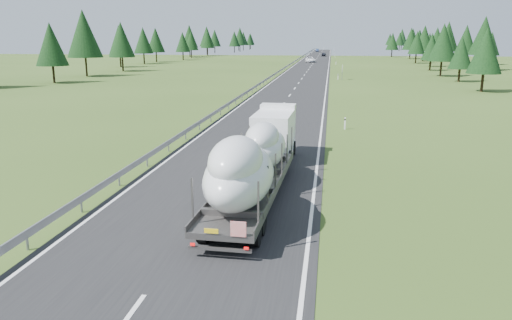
# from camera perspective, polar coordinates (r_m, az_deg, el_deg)

# --- Properties ---
(road_surface) EXTENTS (10.00, 400.00, 0.02)m
(road_surface) POSITION_cam_1_polar(r_m,az_deg,el_deg) (111.53, 5.83, 10.00)
(road_surface) COLOR black
(road_surface) RESTS_ON ground
(guardrail) EXTENTS (0.10, 400.00, 0.76)m
(guardrail) POSITION_cam_1_polar(r_m,az_deg,el_deg) (111.81, 3.08, 10.37)
(guardrail) COLOR slate
(guardrail) RESTS_ON ground
(marker_posts) EXTENTS (0.13, 350.08, 1.00)m
(marker_posts) POSITION_cam_1_polar(r_m,az_deg,el_deg) (166.31, 9.06, 11.34)
(marker_posts) COLOR silver
(marker_posts) RESTS_ON ground
(highway_sign) EXTENTS (0.08, 0.90, 2.60)m
(highway_sign) POSITION_cam_1_polar(r_m,az_deg,el_deg) (91.36, 9.83, 10.16)
(highway_sign) COLOR slate
(highway_sign) RESTS_ON ground
(tree_line_right) EXTENTS (27.43, 339.45, 12.50)m
(tree_line_right) POSITION_cam_1_polar(r_m,az_deg,el_deg) (139.67, 23.40, 12.53)
(tree_line_right) COLOR black
(tree_line_right) RESTS_ON ground
(tree_line_left) EXTENTS (14.92, 338.98, 12.51)m
(tree_line_left) POSITION_cam_1_polar(r_m,az_deg,el_deg) (153.87, -10.55, 13.49)
(tree_line_left) COLOR black
(tree_line_left) RESTS_ON ground
(boat_truck) EXTENTS (2.82, 17.24, 3.78)m
(boat_truck) POSITION_cam_1_polar(r_m,az_deg,el_deg) (23.84, 0.15, 0.69)
(boat_truck) COLOR white
(boat_truck) RESTS_ON ground
(distant_van) EXTENTS (3.21, 6.06, 1.62)m
(distant_van) POSITION_cam_1_polar(r_m,az_deg,el_deg) (154.21, 6.22, 11.35)
(distant_van) COLOR white
(distant_van) RESTS_ON ground
(distant_car_dark) EXTENTS (1.81, 4.28, 1.44)m
(distant_car_dark) POSITION_cam_1_polar(r_m,az_deg,el_deg) (203.26, 7.74, 11.87)
(distant_car_dark) COLOR black
(distant_car_dark) RESTS_ON ground
(distant_car_blue) EXTENTS (1.82, 4.73, 1.54)m
(distant_car_blue) POSITION_cam_1_polar(r_m,az_deg,el_deg) (266.38, 7.00, 12.35)
(distant_car_blue) COLOR #192947
(distant_car_blue) RESTS_ON ground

